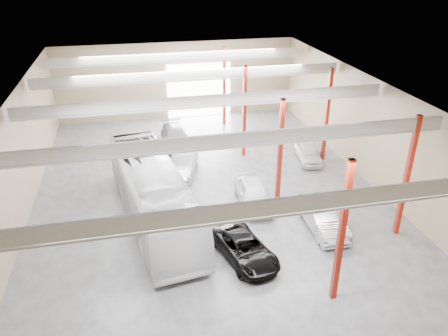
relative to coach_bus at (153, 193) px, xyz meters
name	(u,v)px	position (x,y,z in m)	size (l,w,h in m)	color
depot_shell	(210,123)	(3.79, 2.12, 3.20)	(22.12, 32.12, 7.06)	#403F44
coach_bus	(153,193)	(0.00, 0.00, 0.00)	(2.98, 12.72, 3.54)	silver
black_sedan	(245,249)	(4.23, -4.80, -1.14)	(2.10, 4.56, 1.27)	black
car_row_a	(253,193)	(6.16, 0.40, -0.99)	(1.84, 4.58, 1.56)	silver
car_row_b	(184,164)	(2.51, 5.60, -1.04)	(1.55, 4.43, 1.46)	#B7B8BD
car_row_c	(175,137)	(2.52, 10.80, -1.05)	(2.01, 4.95, 1.44)	slate
car_right_near	(322,217)	(9.24, -3.05, -1.00)	(1.63, 4.66, 1.54)	#9E9DA2
car_right_far	(308,152)	(11.96, 5.66, -1.10)	(1.59, 3.94, 1.34)	silver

